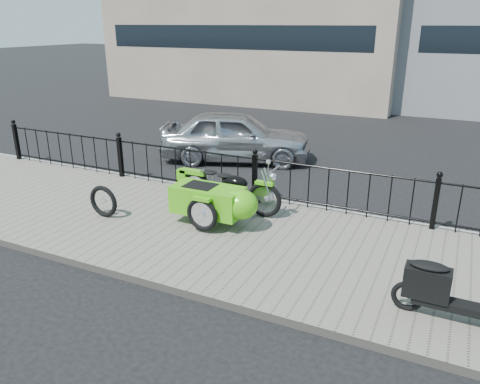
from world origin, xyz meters
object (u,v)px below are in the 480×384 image
at_px(motorcycle_sidecar, 220,199).
at_px(sedan_car, 236,136).
at_px(scooter, 448,291).
at_px(spare_tire, 103,201).

xyz_separation_m(motorcycle_sidecar, sedan_car, (-1.75, 4.21, 0.10)).
relative_size(motorcycle_sidecar, scooter, 1.50).
bearing_deg(spare_tire, motorcycle_sidecar, 18.49).
bearing_deg(motorcycle_sidecar, spare_tire, -161.51).
bearing_deg(scooter, sedan_car, 135.17).
distance_m(spare_tire, sedan_car, 4.94).
xyz_separation_m(scooter, spare_tire, (-6.05, 0.72, -0.09)).
relative_size(spare_tire, sedan_car, 0.15).
bearing_deg(sedan_car, motorcycle_sidecar, -177.37).
relative_size(motorcycle_sidecar, spare_tire, 3.67).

